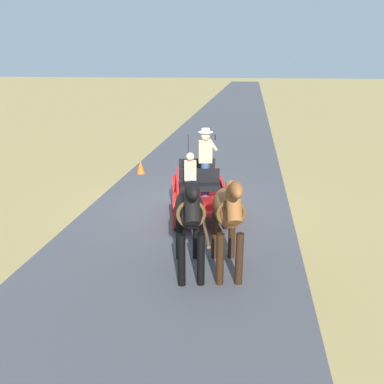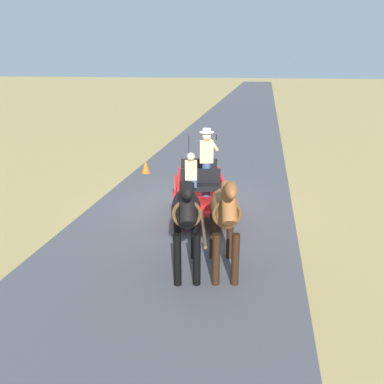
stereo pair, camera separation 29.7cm
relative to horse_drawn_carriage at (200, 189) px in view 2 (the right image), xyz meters
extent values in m
plane|color=tan|center=(0.38, -0.73, -0.82)|extent=(200.00, 200.00, 0.00)
cube|color=#4C4C51|center=(0.38, -0.73, -0.81)|extent=(5.87, 160.00, 0.01)
cube|color=red|center=(0.02, -0.08, -0.16)|extent=(1.60, 2.39, 0.12)
cube|color=red|center=(-0.54, -0.19, 0.12)|extent=(0.46, 2.06, 0.44)
cube|color=red|center=(0.58, 0.03, 0.12)|extent=(0.46, 2.06, 0.44)
cube|color=red|center=(-0.22, 1.12, -0.26)|extent=(1.11, 0.44, 0.08)
cube|color=red|center=(0.25, -1.26, -0.34)|extent=(0.75, 0.34, 0.06)
cube|color=black|center=(-0.10, 0.51, 0.22)|extent=(1.07, 0.55, 0.14)
cube|color=black|center=(-0.06, 0.34, 0.44)|extent=(1.02, 0.28, 0.44)
cube|color=black|center=(0.12, -0.57, 0.22)|extent=(1.07, 0.55, 0.14)
cube|color=black|center=(0.15, -0.74, 0.44)|extent=(1.02, 0.28, 0.44)
cylinder|color=red|center=(-0.77, 0.55, -0.34)|extent=(0.28, 0.96, 0.96)
cylinder|color=black|center=(-0.77, 0.55, -0.34)|extent=(0.16, 0.23, 0.21)
cylinder|color=red|center=(0.51, 0.80, -0.34)|extent=(0.28, 0.96, 0.96)
cylinder|color=black|center=(0.51, 0.80, -0.34)|extent=(0.16, 0.23, 0.21)
cylinder|color=red|center=(-0.47, -0.96, -0.34)|extent=(0.28, 0.96, 0.96)
cylinder|color=black|center=(-0.47, -0.96, -0.34)|extent=(0.16, 0.23, 0.21)
cylinder|color=red|center=(0.81, -0.71, -0.34)|extent=(0.28, 0.96, 0.96)
cylinder|color=black|center=(0.81, -0.71, -0.34)|extent=(0.16, 0.23, 0.21)
cylinder|color=brown|center=(-0.41, 2.08, -0.21)|extent=(0.46, 1.98, 0.07)
cylinder|color=black|center=(0.20, 0.57, 0.92)|extent=(0.02, 0.02, 1.30)
cylinder|color=#384C7F|center=(-0.19, 0.21, 0.35)|extent=(0.22, 0.22, 0.90)
cube|color=tan|center=(-0.19, 0.21, 1.08)|extent=(0.38, 0.28, 0.56)
sphere|color=beige|center=(-0.19, 0.21, 1.48)|extent=(0.22, 0.22, 0.22)
cylinder|color=beige|center=(-0.19, 0.21, 1.58)|extent=(0.36, 0.36, 0.01)
cylinder|color=beige|center=(-0.19, 0.21, 1.63)|extent=(0.20, 0.20, 0.10)
cylinder|color=tan|center=(-0.38, 0.22, 1.26)|extent=(0.27, 0.13, 0.32)
cube|color=black|center=(-0.44, 0.23, 1.46)|extent=(0.03, 0.07, 0.14)
cube|color=#384C7F|center=(0.12, 0.68, 0.36)|extent=(0.34, 0.37, 0.14)
cube|color=tan|center=(0.15, 0.56, 0.67)|extent=(0.33, 0.25, 0.48)
sphere|color=beige|center=(0.15, 0.56, 1.02)|extent=(0.20, 0.20, 0.20)
ellipsoid|color=brown|center=(-0.93, 2.79, 0.55)|extent=(0.83, 1.64, 0.64)
cylinder|color=black|center=(-1.21, 3.29, -0.29)|extent=(0.15, 0.15, 1.05)
cylinder|color=black|center=(-0.85, 3.36, -0.29)|extent=(0.15, 0.15, 1.05)
cylinder|color=black|center=(-1.01, 2.22, -0.29)|extent=(0.15, 0.15, 1.05)
cylinder|color=black|center=(-0.65, 2.29, -0.29)|extent=(0.15, 0.15, 1.05)
cylinder|color=brown|center=(-1.08, 3.62, 0.95)|extent=(0.37, 0.68, 0.73)
ellipsoid|color=brown|center=(-1.12, 3.84, 1.26)|extent=(0.31, 0.57, 0.28)
cube|color=black|center=(-1.08, 3.60, 0.99)|extent=(0.15, 0.50, 0.56)
cylinder|color=black|center=(-0.79, 2.06, 0.25)|extent=(0.11, 0.11, 0.70)
torus|color=brown|center=(-1.03, 3.33, 0.63)|extent=(0.55, 0.17, 0.55)
ellipsoid|color=black|center=(-0.19, 2.93, 0.55)|extent=(0.88, 1.64, 0.64)
cylinder|color=black|center=(-0.49, 3.43, -0.29)|extent=(0.15, 0.15, 1.05)
cylinder|color=black|center=(-0.13, 3.51, -0.29)|extent=(0.15, 0.15, 1.05)
cylinder|color=black|center=(-0.26, 2.36, -0.29)|extent=(0.15, 0.15, 1.05)
cylinder|color=black|center=(0.10, 2.44, -0.29)|extent=(0.15, 0.15, 1.05)
cylinder|color=black|center=(-0.38, 3.76, 0.95)|extent=(0.39, 0.69, 0.73)
ellipsoid|color=black|center=(-0.42, 3.97, 1.26)|extent=(0.33, 0.57, 0.28)
cube|color=black|center=(-0.37, 3.74, 0.99)|extent=(0.17, 0.50, 0.56)
cylinder|color=black|center=(-0.04, 2.21, 0.25)|extent=(0.11, 0.11, 0.70)
torus|color=brown|center=(-0.31, 3.47, 0.63)|extent=(0.55, 0.19, 0.55)
cone|color=orange|center=(2.79, -4.21, -0.57)|extent=(0.32, 0.32, 0.50)
camera|label=1|loc=(-1.31, 10.15, 3.26)|focal=37.41mm
camera|label=2|loc=(-1.61, 10.10, 3.26)|focal=37.41mm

